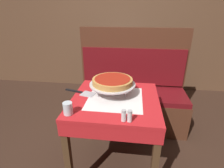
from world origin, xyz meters
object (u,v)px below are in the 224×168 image
at_px(deep_dish_pizza, 112,81).
at_px(pizza_server, 81,93).
at_px(booth_bench, 131,99).
at_px(pizza_pan_stand, 112,85).
at_px(dining_table_front, 115,108).
at_px(pepper_shaker, 130,116).
at_px(water_glass_near, 68,108).
at_px(salt_shaker, 124,116).
at_px(condiment_caddy, 128,52).
at_px(dining_table_rear, 124,62).

relative_size(deep_dish_pizza, pizza_server, 1.16).
bearing_deg(booth_bench, pizza_pan_stand, -103.83).
distance_m(dining_table_front, pepper_shaker, 0.37).
relative_size(booth_bench, pizza_pan_stand, 3.43).
height_order(deep_dish_pizza, water_glass_near, deep_dish_pizza).
bearing_deg(pepper_shaker, salt_shaker, -180.00).
xyz_separation_m(dining_table_front, condiment_caddy, (0.04, 1.63, 0.12)).
distance_m(dining_table_front, pizza_server, 0.34).
relative_size(pizza_pan_stand, salt_shaker, 4.77).
bearing_deg(condiment_caddy, pizza_server, -102.58).
relative_size(pizza_server, water_glass_near, 3.31).
relative_size(pizza_server, salt_shaker, 3.58).
bearing_deg(condiment_caddy, pepper_shaker, -87.12).
xyz_separation_m(pizza_pan_stand, deep_dish_pizza, (0.00, 0.00, 0.03)).
height_order(dining_table_rear, pizza_pan_stand, pizza_pan_stand).
relative_size(dining_table_front, pizza_pan_stand, 1.87).
distance_m(pizza_server, water_glass_near, 0.34).
height_order(water_glass_near, salt_shaker, water_glass_near).
relative_size(dining_table_front, pizza_server, 2.50).
bearing_deg(water_glass_near, dining_table_rear, 81.21).
bearing_deg(dining_table_rear, pizza_server, -101.05).
distance_m(dining_table_front, booth_bench, 0.81).
xyz_separation_m(pizza_pan_stand, pizza_server, (-0.28, -0.02, -0.09)).
bearing_deg(pepper_shaker, deep_dish_pizza, 112.91).
distance_m(deep_dish_pizza, pepper_shaker, 0.43).
relative_size(dining_table_rear, condiment_caddy, 5.16).
xyz_separation_m(deep_dish_pizza, water_glass_near, (-0.27, -0.36, -0.08)).
relative_size(pizza_pan_stand, deep_dish_pizza, 1.15).
bearing_deg(pepper_shaker, dining_table_rear, 94.79).
distance_m(pizza_server, condiment_caddy, 1.61).
height_order(dining_table_front, water_glass_near, water_glass_near).
bearing_deg(deep_dish_pizza, pizza_pan_stand, -90.00).
bearing_deg(salt_shaker, condiment_caddy, 91.69).
height_order(deep_dish_pizza, condiment_caddy, deep_dish_pizza).
distance_m(dining_table_front, water_glass_near, 0.44).
bearing_deg(dining_table_front, deep_dish_pizza, 113.74).
relative_size(water_glass_near, salt_shaker, 1.08).
bearing_deg(water_glass_near, salt_shaker, -4.98).
bearing_deg(pizza_pan_stand, dining_table_front, -66.26).
height_order(pizza_pan_stand, condiment_caddy, condiment_caddy).
bearing_deg(salt_shaker, dining_table_rear, 93.56).
relative_size(dining_table_front, condiment_caddy, 5.22).
xyz_separation_m(dining_table_rear, salt_shaker, (0.12, -1.87, 0.17)).
bearing_deg(booth_bench, dining_table_front, -100.08).
distance_m(pizza_pan_stand, condiment_caddy, 1.56).
xyz_separation_m(booth_bench, water_glass_near, (-0.44, -1.02, 0.44)).
relative_size(booth_bench, deep_dish_pizza, 3.93).
distance_m(dining_table_front, condiment_caddy, 1.63).
height_order(dining_table_front, booth_bench, booth_bench).
height_order(dining_table_front, deep_dish_pizza, deep_dish_pizza).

